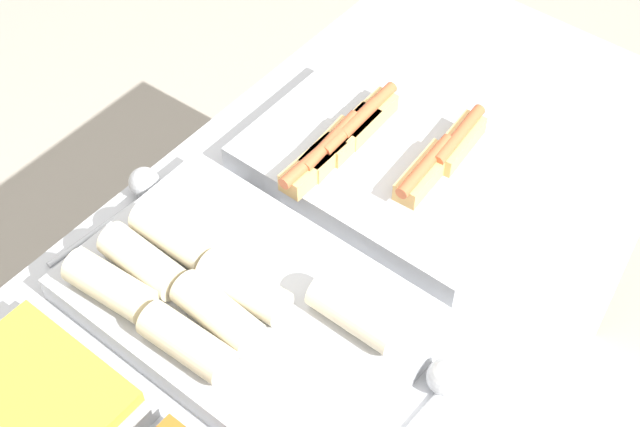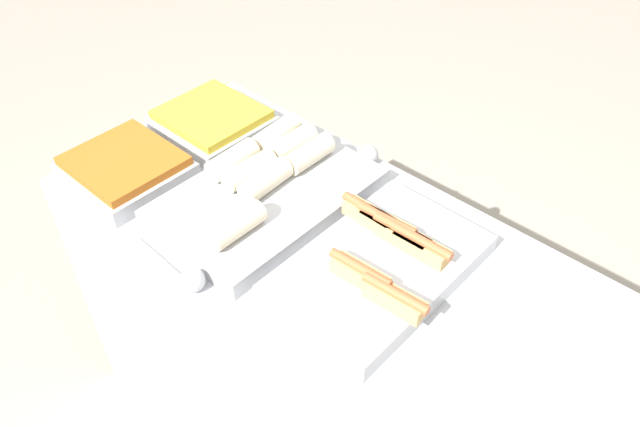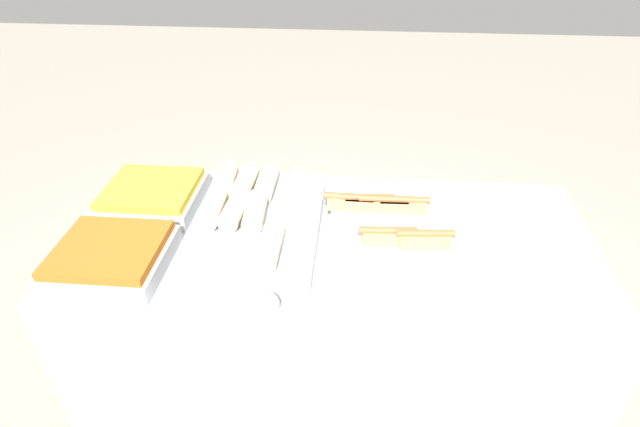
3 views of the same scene
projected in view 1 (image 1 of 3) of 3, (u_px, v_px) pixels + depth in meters
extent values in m
cube|color=#B7BABF|center=(331.00, 368.00, 1.89)|extent=(1.51, 0.70, 0.93)
cube|color=#B7BABF|center=(384.00, 171.00, 1.59)|extent=(0.31, 0.50, 0.05)
cube|color=tan|center=(350.00, 134.00, 1.59)|extent=(0.14, 0.05, 0.04)
cylinder|color=#CC6038|center=(351.00, 126.00, 1.57)|extent=(0.16, 0.03, 0.02)
cube|color=tan|center=(313.00, 166.00, 1.54)|extent=(0.14, 0.05, 0.04)
cylinder|color=#CC6038|center=(313.00, 158.00, 1.52)|extent=(0.16, 0.02, 0.02)
cube|color=tan|center=(368.00, 118.00, 1.61)|extent=(0.14, 0.05, 0.04)
cylinder|color=#CC6038|center=(368.00, 110.00, 1.60)|extent=(0.16, 0.03, 0.02)
cube|color=tan|center=(331.00, 149.00, 1.56)|extent=(0.14, 0.05, 0.04)
cylinder|color=#CC6038|center=(331.00, 141.00, 1.55)|extent=(0.16, 0.03, 0.02)
cube|color=tan|center=(458.00, 143.00, 1.57)|extent=(0.14, 0.05, 0.04)
cylinder|color=#CC6038|center=(459.00, 135.00, 1.56)|extent=(0.16, 0.03, 0.02)
cube|color=tan|center=(424.00, 174.00, 1.52)|extent=(0.14, 0.05, 0.04)
cylinder|color=#CC6038|center=(425.00, 166.00, 1.51)|extent=(0.16, 0.03, 0.02)
cube|color=#B7BABF|center=(247.00, 306.00, 1.40)|extent=(0.36, 0.56, 0.05)
cylinder|color=beige|center=(242.00, 286.00, 1.36)|extent=(0.07, 0.15, 0.06)
cylinder|color=beige|center=(189.00, 344.00, 1.29)|extent=(0.06, 0.15, 0.06)
cylinder|color=beige|center=(355.00, 313.00, 1.33)|extent=(0.06, 0.15, 0.06)
cylinder|color=beige|center=(110.00, 285.00, 1.36)|extent=(0.07, 0.15, 0.06)
cylinder|color=beige|center=(174.00, 236.00, 1.42)|extent=(0.06, 0.15, 0.06)
cylinder|color=beige|center=(217.00, 313.00, 1.33)|extent=(0.07, 0.15, 0.06)
cylinder|color=beige|center=(142.00, 261.00, 1.39)|extent=(0.06, 0.15, 0.06)
cube|color=#B7BABF|center=(17.00, 426.00, 1.27)|extent=(0.29, 0.27, 0.05)
cube|color=gold|center=(11.00, 414.00, 1.24)|extent=(0.27, 0.25, 0.02)
sphere|color=#B2B5BA|center=(444.00, 377.00, 1.32)|extent=(0.06, 0.06, 0.06)
cylinder|color=#B2B5BA|center=(101.00, 228.00, 1.53)|extent=(0.22, 0.03, 0.01)
sphere|color=#B2B5BA|center=(144.00, 182.00, 1.57)|extent=(0.06, 0.06, 0.06)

